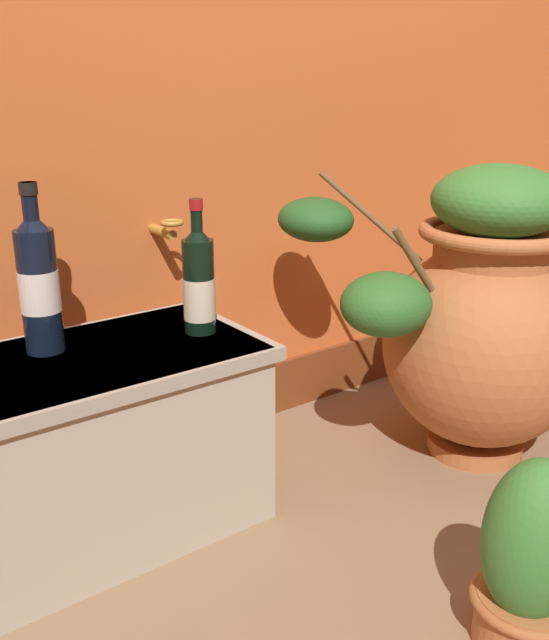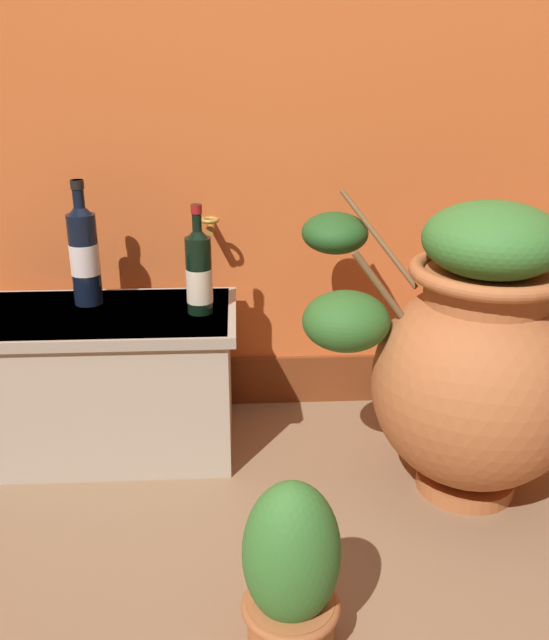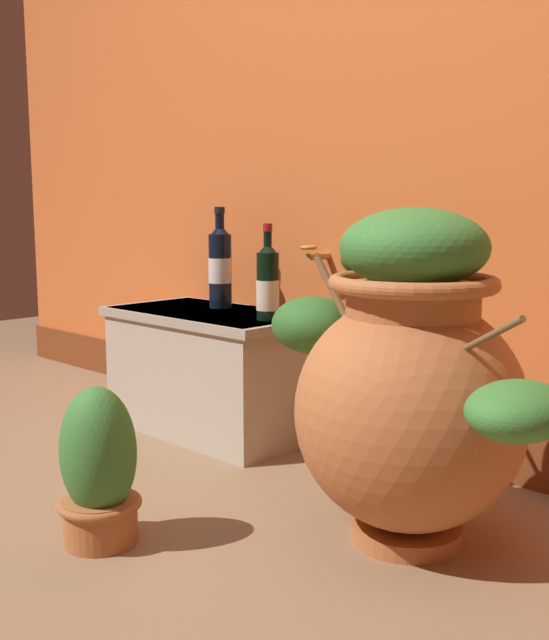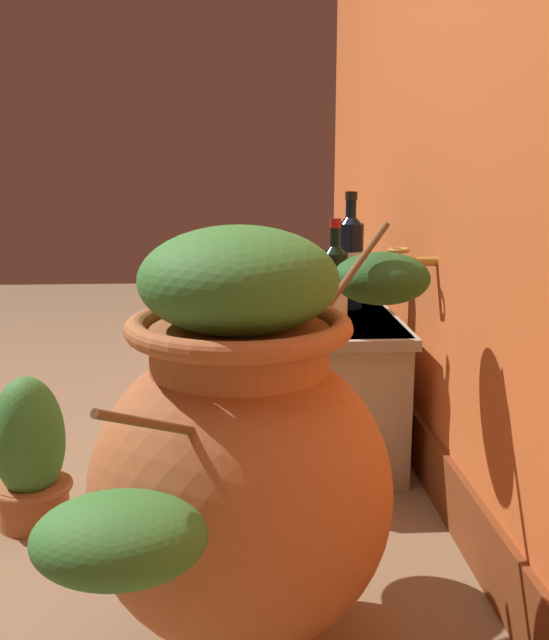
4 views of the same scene
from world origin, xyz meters
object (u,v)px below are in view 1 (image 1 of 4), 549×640
wine_bottle_left (199,281)px  potted_shrub (531,562)px  terracotta_urn (483,321)px  wine_bottle_middle (38,280)px

wine_bottle_left → potted_shrub: bearing=-75.5°
terracotta_urn → potted_shrub: 0.73m
wine_bottle_left → potted_shrub: (0.19, -0.75, -0.36)m
wine_bottle_left → potted_shrub: wine_bottle_left is taller
wine_bottle_left → wine_bottle_middle: (-0.32, 0.09, 0.04)m
terracotta_urn → wine_bottle_middle: 1.08m
terracotta_urn → wine_bottle_left: 0.75m
wine_bottle_left → wine_bottle_middle: size_ratio=0.86×
terracotta_urn → wine_bottle_left: terracotta_urn is taller
potted_shrub → wine_bottle_middle: bearing=121.4°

